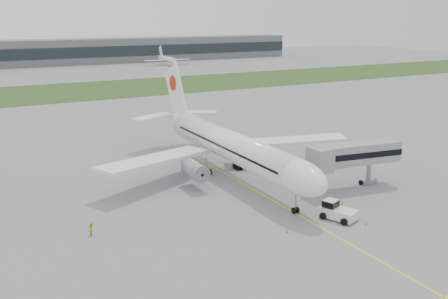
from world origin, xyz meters
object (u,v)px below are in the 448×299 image
jet_bridge (350,155)px  pushback_tug (336,211)px  ground_crew_near (342,207)px  airliner (228,144)px

jet_bridge → pushback_tug: bearing=-130.5°
pushback_tug → ground_crew_near: (2.01, 1.17, -0.18)m
airliner → pushback_tug: (3.87, -24.06, -4.53)m
pushback_tug → jet_bridge: 14.15m
pushback_tug → ground_crew_near: pushback_tug is taller
airliner → jet_bridge: 20.69m
airliner → pushback_tug: bearing=-80.9°
ground_crew_near → jet_bridge: bearing=-133.7°
airliner → ground_crew_near: airliner is taller
jet_bridge → ground_crew_near: (-8.11, -7.65, -4.65)m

